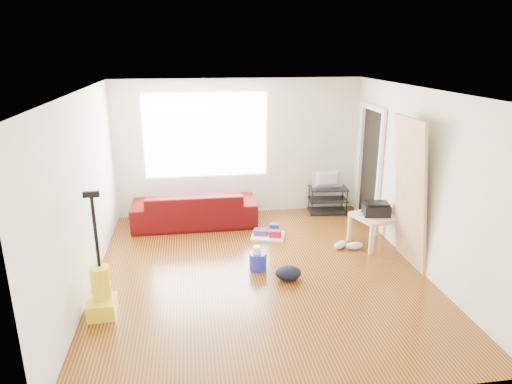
{
  "coord_description": "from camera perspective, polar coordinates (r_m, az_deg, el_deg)",
  "views": [
    {
      "loc": [
        -0.9,
        -5.69,
        3.02
      ],
      "look_at": [
        0.03,
        0.6,
        0.99
      ],
      "focal_mm": 32.0,
      "sensor_mm": 36.0,
      "label": 1
    }
  ],
  "objects": [
    {
      "name": "bucket",
      "position": [
        6.59,
        0.23,
        -9.61
      ],
      "size": [
        0.32,
        0.32,
        0.25
      ],
      "primitive_type": "cylinder",
      "rotation": [
        0.0,
        0.0,
        0.33
      ],
      "color": "#1E27B7",
      "rests_on": "ground"
    },
    {
      "name": "tv_stand",
      "position": [
        8.76,
        8.94,
        -0.95
      ],
      "size": [
        0.75,
        0.47,
        0.49
      ],
      "rotation": [
        0.0,
        0.0,
        -0.09
      ],
      "color": "black",
      "rests_on": "ground"
    },
    {
      "name": "side_table",
      "position": [
        7.45,
        14.69,
        -3.37
      ],
      "size": [
        0.76,
        0.76,
        0.5
      ],
      "rotation": [
        0.0,
        0.0,
        0.28
      ],
      "color": "#CDAE87",
      "rests_on": "ground"
    },
    {
      "name": "printer",
      "position": [
        7.38,
        14.8,
        -2.06
      ],
      "size": [
        0.44,
        0.36,
        0.21
      ],
      "rotation": [
        0.0,
        0.0,
        -0.14
      ],
      "color": "black",
      "rests_on": "side_table"
    },
    {
      "name": "door_panel",
      "position": [
        7.12,
        17.88,
        -8.35
      ],
      "size": [
        0.27,
        0.86,
        2.13
      ],
      "primitive_type": "cube",
      "rotation": [
        0.0,
        -0.1,
        0.0
      ],
      "color": "#A07E48",
      "rests_on": "ground"
    },
    {
      "name": "sneakers",
      "position": [
        7.33,
        11.36,
        -6.54
      ],
      "size": [
        0.51,
        0.27,
        0.12
      ],
      "rotation": [
        0.0,
        0.0,
        0.23
      ],
      "color": "silver",
      "rests_on": "ground"
    },
    {
      "name": "tv",
      "position": [
        8.64,
        9.06,
        1.61
      ],
      "size": [
        0.59,
        0.08,
        0.34
      ],
      "primitive_type": "imported",
      "rotation": [
        0.0,
        0.0,
        3.14
      ],
      "color": "black",
      "rests_on": "tv_stand"
    },
    {
      "name": "room",
      "position": [
        6.18,
        0.96,
        1.07
      ],
      "size": [
        4.51,
        5.01,
        2.51
      ],
      "color": "#4A1D07",
      "rests_on": "ground"
    },
    {
      "name": "vacuum",
      "position": [
        5.75,
        -18.78,
        -11.84
      ],
      "size": [
        0.33,
        0.37,
        1.5
      ],
      "rotation": [
        0.0,
        0.0,
        0.03
      ],
      "color": "yellow",
      "rests_on": "ground"
    },
    {
      "name": "toilet_paper",
      "position": [
        6.51,
        0.11,
        -8.24
      ],
      "size": [
        0.11,
        0.11,
        0.1
      ],
      "primitive_type": "cylinder",
      "color": "white",
      "rests_on": "bucket"
    },
    {
      "name": "cleaning_tray",
      "position": [
        7.61,
        1.61,
        -5.23
      ],
      "size": [
        0.63,
        0.56,
        0.19
      ],
      "rotation": [
        0.0,
        0.0,
        -0.28
      ],
      "color": "silver",
      "rests_on": "ground"
    },
    {
      "name": "sofa",
      "position": [
        8.22,
        -7.6,
        -4.05
      ],
      "size": [
        2.16,
        0.84,
        0.63
      ],
      "primitive_type": "imported",
      "rotation": [
        0.0,
        0.0,
        3.14
      ],
      "color": "#340708",
      "rests_on": "ground"
    },
    {
      "name": "backpack",
      "position": [
        6.33,
        4.04,
        -10.85
      ],
      "size": [
        0.37,
        0.31,
        0.19
      ],
      "primitive_type": "ellipsoid",
      "rotation": [
        0.0,
        0.0,
        -0.07
      ],
      "color": "black",
      "rests_on": "ground"
    }
  ]
}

